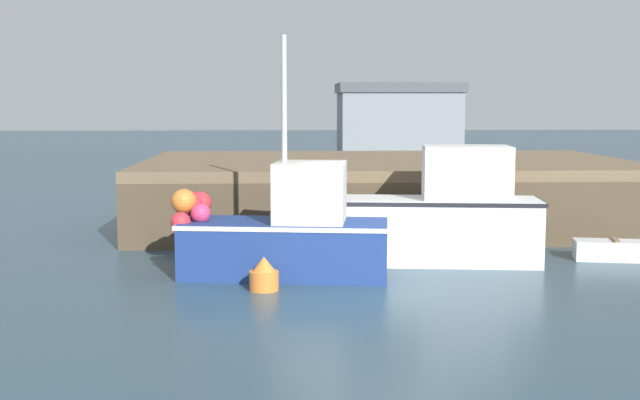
% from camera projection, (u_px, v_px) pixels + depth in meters
% --- Properties ---
extents(ground, '(120.00, 160.00, 0.10)m').
position_uv_depth(ground, '(381.00, 294.00, 13.64)').
color(ground, '#2D4756').
extents(pier, '(12.33, 7.47, 1.67)m').
position_uv_depth(pier, '(388.00, 172.00, 20.55)').
color(pier, brown).
rests_on(pier, ground).
extents(fishing_boat_near_left, '(4.01, 1.96, 4.30)m').
position_uv_depth(fishing_boat_near_left, '(286.00, 233.00, 14.70)').
color(fishing_boat_near_left, navy).
rests_on(fishing_boat_near_left, ground).
extents(fishing_boat_near_right, '(3.95, 1.69, 2.30)m').
position_uv_depth(fishing_boat_near_right, '(447.00, 216.00, 15.91)').
color(fishing_boat_near_right, silver).
rests_on(fishing_boat_near_right, ground).
extents(rowboat, '(1.65, 0.88, 0.43)m').
position_uv_depth(rowboat, '(615.00, 250.00, 16.27)').
color(rowboat, silver).
rests_on(rowboat, ground).
extents(warehouse, '(6.43, 4.64, 4.14)m').
position_uv_depth(warehouse, '(398.00, 122.00, 43.25)').
color(warehouse, gray).
rests_on(warehouse, ground).
extents(mooring_buoy_foreground, '(0.50, 0.50, 0.57)m').
position_uv_depth(mooring_buoy_foreground, '(264.00, 275.00, 13.66)').
color(mooring_buoy_foreground, orange).
rests_on(mooring_buoy_foreground, ground).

